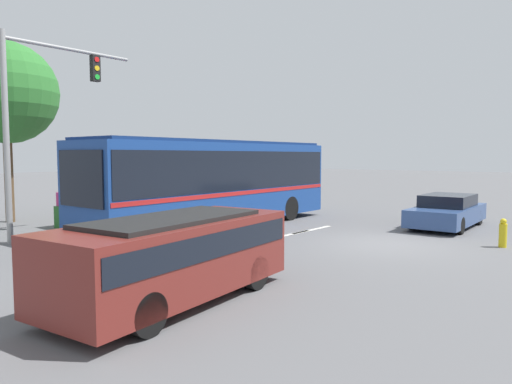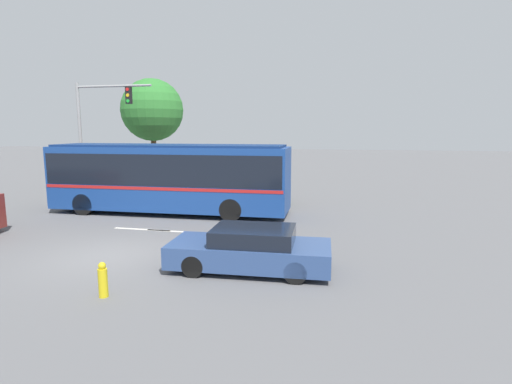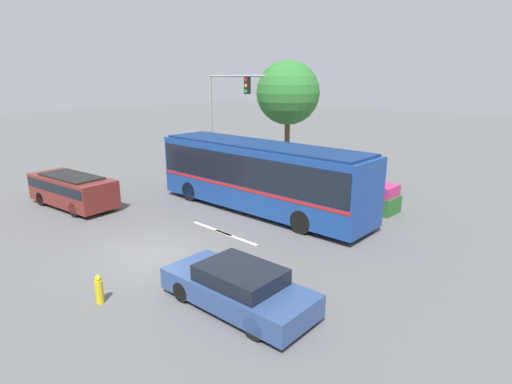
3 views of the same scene
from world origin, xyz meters
TOP-DOWN VIEW (x-y plane):
  - ground_plane at (0.00, 0.00)m, footprint 140.00×140.00m
  - city_bus at (-0.79, 6.45)m, footprint 11.33×2.86m
  - sedan_foreground at (4.71, -0.34)m, footprint 4.59×2.04m
  - traffic_light_pole at (-6.26, 9.05)m, footprint 4.51×0.24m
  - flowering_hedge at (-0.31, 10.23)m, footprint 9.12×1.36m
  - street_tree_left at (-5.20, 13.85)m, footprint 4.07×4.07m
  - fire_hydrant at (1.70, -2.90)m, footprint 0.22×0.22m
  - lane_stripe_near at (0.87, 3.22)m, footprint 2.40×0.16m
  - lane_stripe_mid at (-0.55, 3.24)m, footprint 2.40×0.16m

SIDE VIEW (x-z plane):
  - ground_plane at x=0.00m, z-range 0.00..0.00m
  - lane_stripe_near at x=0.87m, z-range 0.00..0.01m
  - lane_stripe_mid at x=-0.55m, z-range 0.00..0.01m
  - fire_hydrant at x=1.70m, z-range -0.02..0.84m
  - sedan_foreground at x=4.71m, z-range -0.02..1.21m
  - flowering_hedge at x=-0.31m, z-range -0.01..1.32m
  - city_bus at x=-0.79m, z-range 0.22..3.48m
  - traffic_light_pole at x=-6.26m, z-range 1.03..7.52m
  - street_tree_left at x=-5.20m, z-range 1.57..8.82m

